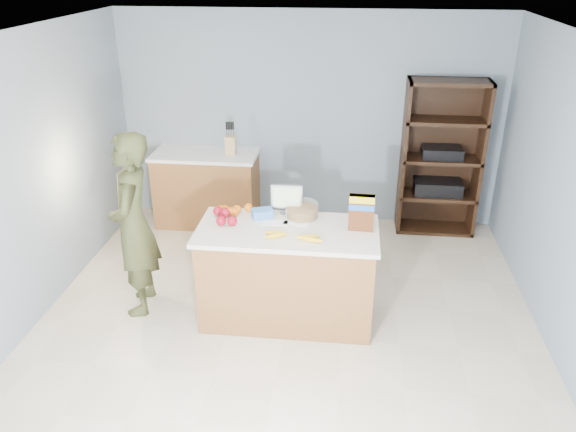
# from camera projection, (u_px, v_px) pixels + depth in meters

# --- Properties ---
(floor) EXTENTS (4.50, 5.00, 0.02)m
(floor) POSITION_uv_depth(u_px,v_px,m) (284.00, 336.00, 4.92)
(floor) COLOR beige
(floor) RESTS_ON ground
(walls) EXTENTS (4.52, 5.02, 2.51)m
(walls) POSITION_uv_depth(u_px,v_px,m) (283.00, 157.00, 4.22)
(walls) COLOR gray
(walls) RESTS_ON ground
(counter_peninsula) EXTENTS (1.56, 0.76, 0.90)m
(counter_peninsula) POSITION_uv_depth(u_px,v_px,m) (287.00, 277.00, 5.01)
(counter_peninsula) COLOR brown
(counter_peninsula) RESTS_ON ground
(back_cabinet) EXTENTS (1.24, 0.62, 0.90)m
(back_cabinet) POSITION_uv_depth(u_px,v_px,m) (207.00, 188.00, 6.83)
(back_cabinet) COLOR brown
(back_cabinet) RESTS_ON ground
(shelving_unit) EXTENTS (0.90, 0.40, 1.80)m
(shelving_unit) POSITION_uv_depth(u_px,v_px,m) (440.00, 160.00, 6.50)
(shelving_unit) COLOR black
(shelving_unit) RESTS_ON ground
(person) EXTENTS (0.51, 0.68, 1.70)m
(person) POSITION_uv_depth(u_px,v_px,m) (133.00, 225.00, 4.99)
(person) COLOR #373C1E
(person) RESTS_ON ground
(knife_block) EXTENTS (0.12, 0.10, 0.31)m
(knife_block) POSITION_uv_depth(u_px,v_px,m) (231.00, 145.00, 6.54)
(knife_block) COLOR tan
(knife_block) RESTS_ON back_cabinet
(envelopes) EXTENTS (0.41, 0.15, 0.00)m
(envelopes) POSITION_uv_depth(u_px,v_px,m) (286.00, 223.00, 4.91)
(envelopes) COLOR white
(envelopes) RESTS_ON counter_peninsula
(bananas) EXTENTS (0.50, 0.15, 0.04)m
(bananas) POSITION_uv_depth(u_px,v_px,m) (293.00, 236.00, 4.63)
(bananas) COLOR gold
(bananas) RESTS_ON counter_peninsula
(apples) EXTENTS (0.26, 0.28, 0.09)m
(apples) POSITION_uv_depth(u_px,v_px,m) (224.00, 216.00, 4.93)
(apples) COLOR maroon
(apples) RESTS_ON counter_peninsula
(oranges) EXTENTS (0.35, 0.20, 0.08)m
(oranges) POSITION_uv_depth(u_px,v_px,m) (230.00, 210.00, 5.06)
(oranges) COLOR orange
(oranges) RESTS_ON counter_peninsula
(blue_carton) EXTENTS (0.21, 0.18, 0.08)m
(blue_carton) POSITION_uv_depth(u_px,v_px,m) (262.00, 213.00, 5.00)
(blue_carton) COLOR blue
(blue_carton) RESTS_ON counter_peninsula
(salad_bowl) EXTENTS (0.30, 0.30, 0.13)m
(salad_bowl) POSITION_uv_depth(u_px,v_px,m) (302.00, 211.00, 5.00)
(salad_bowl) COLOR #267219
(salad_bowl) RESTS_ON counter_peninsula
(tv) EXTENTS (0.28, 0.12, 0.28)m
(tv) POSITION_uv_depth(u_px,v_px,m) (287.00, 198.00, 5.01)
(tv) COLOR silver
(tv) RESTS_ON counter_peninsula
(cereal_box) EXTENTS (0.21, 0.09, 0.32)m
(cereal_box) POSITION_uv_depth(u_px,v_px,m) (361.00, 210.00, 4.71)
(cereal_box) COLOR #592B14
(cereal_box) RESTS_ON counter_peninsula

